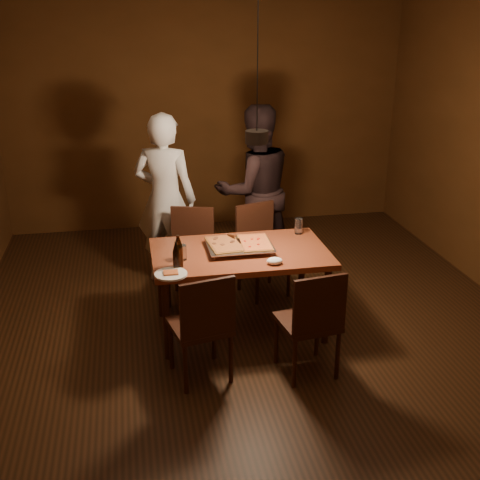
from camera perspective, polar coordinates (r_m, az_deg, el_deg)
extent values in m
plane|color=#3A1F0F|center=(5.36, 1.41, -8.93)|extent=(6.00, 6.00, 0.00)
plane|color=#5B3214|center=(7.70, -3.25, 11.52)|extent=(5.00, 0.00, 5.00)
plane|color=#5B3214|center=(2.23, 18.65, -15.35)|extent=(5.00, 0.00, 5.00)
cube|color=brown|center=(5.14, 0.00, -1.30)|extent=(1.50, 0.90, 0.05)
cylinder|color=#38190F|center=(4.89, -6.98, -7.55)|extent=(0.06, 0.06, 0.70)
cylinder|color=#38190F|center=(5.13, 8.20, -6.18)|extent=(0.06, 0.06, 0.70)
cylinder|color=#38190F|center=(5.55, -7.54, -3.92)|extent=(0.06, 0.06, 0.70)
cylinder|color=#38190F|center=(5.76, 5.88, -2.88)|extent=(0.06, 0.06, 0.70)
cube|color=#38190F|center=(5.80, -4.77, -1.82)|extent=(0.52, 0.52, 0.04)
cube|color=#38190F|center=(5.89, -4.51, 1.05)|extent=(0.41, 0.15, 0.45)
cube|color=#38190F|center=(5.92, 2.29, -1.28)|extent=(0.53, 0.53, 0.04)
cube|color=#38190F|center=(5.98, 1.39, 1.46)|extent=(0.41, 0.16, 0.45)
cube|color=#38190F|center=(4.61, -3.83, -8.18)|extent=(0.50, 0.50, 0.04)
cube|color=#38190F|center=(4.34, -3.07, -6.55)|extent=(0.42, 0.12, 0.45)
cube|color=#38190F|center=(4.69, 6.41, -7.76)|extent=(0.48, 0.48, 0.04)
cube|color=#38190F|center=(4.43, 7.57, -6.15)|extent=(0.42, 0.09, 0.45)
cube|color=silver|center=(5.15, -0.06, -0.65)|extent=(0.56, 0.46, 0.05)
cube|color=maroon|center=(5.12, -1.46, -0.37)|extent=(0.30, 0.43, 0.02)
cube|color=gold|center=(5.15, 1.43, -0.23)|extent=(0.27, 0.41, 0.02)
cylinder|color=black|center=(4.78, -6.02, -1.90)|extent=(0.06, 0.06, 0.15)
cone|color=black|center=(4.74, -6.07, -0.64)|extent=(0.06, 0.06, 0.08)
cylinder|color=black|center=(4.82, -5.84, -1.57)|extent=(0.07, 0.07, 0.17)
cone|color=black|center=(4.77, -5.90, -0.10)|extent=(0.07, 0.07, 0.10)
cylinder|color=silver|center=(4.95, -5.55, -1.18)|extent=(0.08, 0.08, 0.13)
cylinder|color=silver|center=(5.52, 5.58, 1.32)|extent=(0.07, 0.07, 0.15)
cylinder|color=white|center=(4.70, -6.57, -3.24)|extent=(0.26, 0.26, 0.02)
cube|color=gold|center=(4.69, -6.57, -3.08)|extent=(0.11, 0.09, 0.01)
ellipsoid|color=white|center=(4.87, 3.30, -1.99)|extent=(0.13, 0.10, 0.05)
imported|color=silver|center=(6.15, -7.10, 3.88)|extent=(0.75, 0.63, 1.75)
imported|color=black|center=(6.32, 1.42, 4.70)|extent=(0.98, 0.83, 1.79)
cylinder|color=black|center=(4.73, 1.60, 9.73)|extent=(0.18, 0.18, 0.10)
cylinder|color=black|center=(4.65, 1.67, 16.38)|extent=(0.01, 0.01, 1.00)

